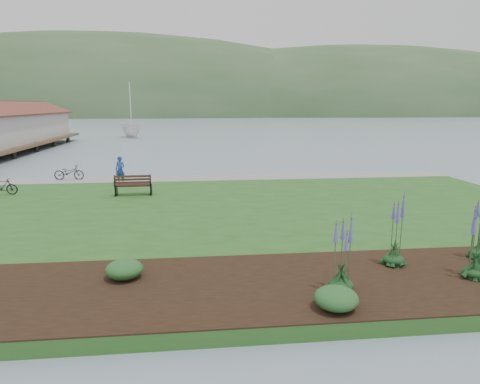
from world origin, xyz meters
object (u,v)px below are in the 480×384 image
object	(u,v)px
park_bench	(133,185)
bicycle_a	(69,172)
sailboat	(132,138)
person	(120,168)

from	to	relation	value
park_bench	bicycle_a	world-z (taller)	park_bench
park_bench	bicycle_a	bearing A→B (deg)	130.66
bicycle_a	sailboat	bearing A→B (deg)	5.37
park_bench	sailboat	xyz separation A→B (m)	(-6.17, 45.18, -0.97)
sailboat	bicycle_a	bearing A→B (deg)	-115.31
park_bench	person	distance (m)	3.86
person	bicycle_a	distance (m)	3.75
park_bench	sailboat	world-z (taller)	sailboat
park_bench	sailboat	bearing A→B (deg)	96.65
park_bench	sailboat	distance (m)	45.61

